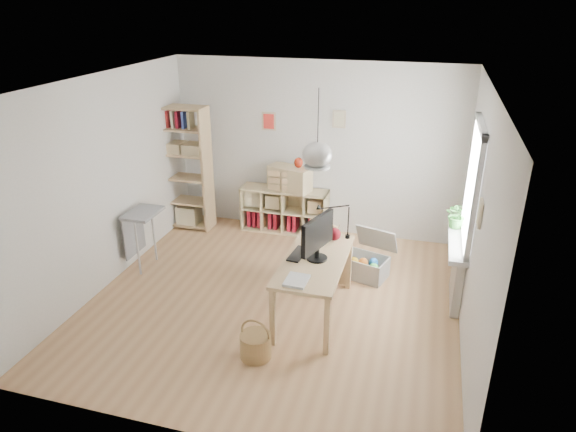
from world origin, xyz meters
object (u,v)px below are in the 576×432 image
(desk, at_px, (315,266))
(drawer_chest, at_px, (290,178))
(tall_bookshelf, at_px, (184,163))
(monitor, at_px, (318,236))
(storage_chest, at_px, (367,262))
(chair, at_px, (317,252))
(cube_shelf, at_px, (284,213))

(desk, height_order, drawer_chest, drawer_chest)
(tall_bookshelf, xyz_separation_m, monitor, (2.61, -1.95, -0.04))
(tall_bookshelf, distance_m, drawer_chest, 1.70)
(tall_bookshelf, xyz_separation_m, storage_chest, (3.08, -0.84, -0.89))
(chair, bearing_deg, storage_chest, 59.90)
(chair, distance_m, drawer_chest, 1.78)
(storage_chest, bearing_deg, drawer_chest, 158.78)
(chair, xyz_separation_m, monitor, (0.14, -0.65, 0.55))
(cube_shelf, distance_m, chair, 1.83)
(tall_bookshelf, xyz_separation_m, drawer_chest, (1.68, 0.24, -0.18))
(monitor, bearing_deg, chair, 120.68)
(monitor, bearing_deg, drawer_chest, 131.57)
(desk, distance_m, chair, 0.68)
(cube_shelf, distance_m, tall_bookshelf, 1.77)
(tall_bookshelf, xyz_separation_m, chair, (2.47, -1.30, -0.59))
(storage_chest, relative_size, monitor, 1.33)
(desk, distance_m, tall_bookshelf, 3.27)
(tall_bookshelf, relative_size, monitor, 3.37)
(drawer_chest, bearing_deg, desk, -49.88)
(cube_shelf, relative_size, storage_chest, 1.77)
(cube_shelf, bearing_deg, storage_chest, -36.53)
(storage_chest, xyz_separation_m, drawer_chest, (-1.40, 1.08, 0.71))
(monitor, bearing_deg, storage_chest, 85.50)
(storage_chest, distance_m, monitor, 1.47)
(desk, bearing_deg, monitor, 10.95)
(storage_chest, distance_m, drawer_chest, 1.91)
(desk, distance_m, storage_chest, 1.30)
(desk, relative_size, storage_chest, 1.90)
(cube_shelf, xyz_separation_m, tall_bookshelf, (-1.56, -0.28, 0.79))
(drawer_chest, bearing_deg, chair, -45.16)
(chair, xyz_separation_m, storage_chest, (0.61, 0.46, -0.29))
(cube_shelf, height_order, tall_bookshelf, tall_bookshelf)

